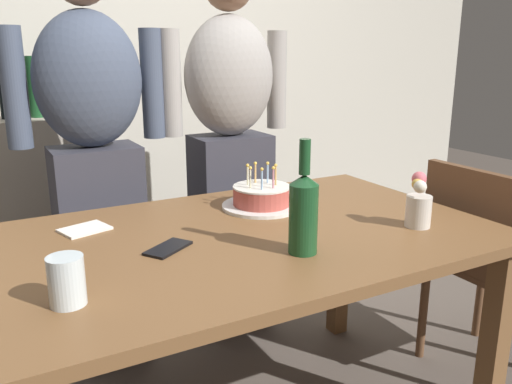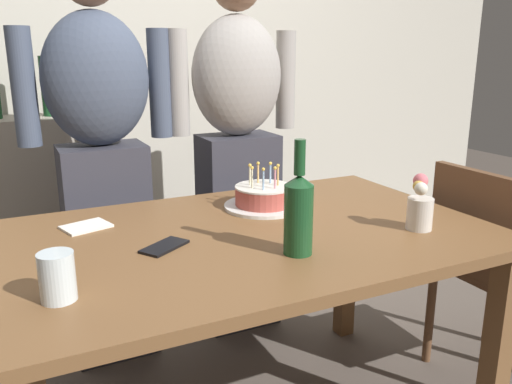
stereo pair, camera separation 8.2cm
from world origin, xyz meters
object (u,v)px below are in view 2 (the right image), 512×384
(water_glass_near, at_px, (57,277))
(person_man_bearded, at_px, (102,157))
(wine_bottle, at_px, (299,212))
(cell_phone, at_px, (164,247))
(birthday_cake, at_px, (264,198))
(flower_vase, at_px, (420,207))
(dining_chair, at_px, (489,259))
(napkin_stack, at_px, (86,227))
(person_woman_cardigan, at_px, (238,145))

(water_glass_near, xyz_separation_m, person_man_bearded, (0.28, 0.97, 0.08))
(wine_bottle, xyz_separation_m, cell_phone, (-0.32, 0.20, -0.12))
(birthday_cake, relative_size, flower_vase, 1.59)
(cell_phone, distance_m, dining_chair, 1.26)
(birthday_cake, bearing_deg, person_man_bearded, 131.53)
(wine_bottle, height_order, cell_phone, wine_bottle)
(birthday_cake, relative_size, water_glass_near, 2.51)
(dining_chair, bearing_deg, wine_bottle, 96.45)
(dining_chair, bearing_deg, water_glass_near, 94.06)
(birthday_cake, relative_size, wine_bottle, 0.89)
(napkin_stack, xyz_separation_m, flower_vase, (0.94, -0.48, 0.07))
(birthday_cake, distance_m, dining_chair, 0.90)
(wine_bottle, bearing_deg, napkin_stack, 135.67)
(wine_bottle, relative_size, cell_phone, 2.24)
(napkin_stack, bearing_deg, person_woman_cardigan, 32.40)
(flower_vase, relative_size, person_woman_cardigan, 0.11)
(water_glass_near, bearing_deg, birthday_cake, 30.57)
(wine_bottle, bearing_deg, water_glass_near, -179.42)
(napkin_stack, bearing_deg, flower_vase, -26.89)
(wine_bottle, bearing_deg, cell_phone, 147.76)
(birthday_cake, xyz_separation_m, dining_chair, (0.80, -0.33, -0.26))
(napkin_stack, distance_m, dining_chair, 1.48)
(wine_bottle, xyz_separation_m, napkin_stack, (-0.50, 0.49, -0.12))
(person_woman_cardigan, bearing_deg, dining_chair, 127.80)
(wine_bottle, xyz_separation_m, dining_chair, (0.91, 0.10, -0.35))
(cell_phone, bearing_deg, person_woman_cardigan, 19.67)
(napkin_stack, bearing_deg, cell_phone, -58.29)
(person_woman_cardigan, bearing_deg, wine_bottle, 75.52)
(cell_phone, distance_m, napkin_stack, 0.33)
(cell_phone, xyz_separation_m, flower_vase, (0.77, -0.20, 0.07))
(person_woman_cardigan, bearing_deg, flower_vase, 101.81)
(person_woman_cardigan, xyz_separation_m, dining_chair, (0.66, -0.86, -0.36))
(flower_vase, height_order, dining_chair, flower_vase)
(birthday_cake, relative_size, person_man_bearded, 0.17)
(cell_phone, xyz_separation_m, dining_chair, (1.24, -0.10, -0.23))
(flower_vase, bearing_deg, dining_chair, 11.62)
(birthday_cake, bearing_deg, wine_bottle, -104.65)
(napkin_stack, xyz_separation_m, dining_chair, (1.41, -0.38, -0.23))
(water_glass_near, relative_size, person_woman_cardigan, 0.07)
(person_woman_cardigan, bearing_deg, person_man_bearded, 0.00)
(flower_vase, height_order, person_woman_cardigan, person_woman_cardigan)
(napkin_stack, height_order, person_man_bearded, person_man_bearded)
(wine_bottle, height_order, person_woman_cardigan, person_woman_cardigan)
(person_man_bearded, distance_m, person_woman_cardigan, 0.60)
(water_glass_near, distance_m, dining_chair, 1.57)
(wine_bottle, relative_size, person_man_bearded, 0.19)
(person_man_bearded, bearing_deg, napkin_stack, 72.90)
(person_man_bearded, relative_size, person_woman_cardigan, 1.00)
(napkin_stack, bearing_deg, dining_chair, -15.21)
(cell_phone, relative_size, person_man_bearded, 0.09)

